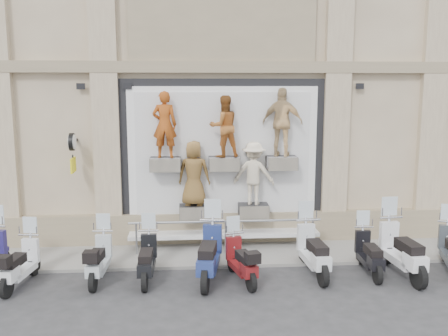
{
  "coord_description": "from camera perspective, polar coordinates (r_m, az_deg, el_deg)",
  "views": [
    {
      "loc": [
        -0.98,
        -10.45,
        4.4
      ],
      "look_at": [
        -0.05,
        1.9,
        2.32
      ],
      "focal_mm": 40.0,
      "sensor_mm": 36.0,
      "label": 1
    }
  ],
  "objects": [
    {
      "name": "clock_sign_bracket",
      "position": [
        13.34,
        -16.93,
        2.24
      ],
      "size": [
        0.1,
        0.8,
        1.02
      ],
      "color": "black",
      "rests_on": "ground"
    },
    {
      "name": "scooter_b",
      "position": [
        11.95,
        -22.34,
        -9.19
      ],
      "size": [
        0.77,
        1.8,
        1.42
      ],
      "primitive_type": null,
      "rotation": [
        0.0,
        0.0,
        -0.15
      ],
      "color": "silver",
      "rests_on": "ground"
    },
    {
      "name": "scooter_d",
      "position": [
        11.52,
        -8.82,
        -9.26
      ],
      "size": [
        0.54,
        1.76,
        1.42
      ],
      "primitive_type": null,
      "rotation": [
        0.0,
        0.0,
        -0.02
      ],
      "color": "black",
      "rests_on": "ground"
    },
    {
      "name": "scooter_e",
      "position": [
        11.35,
        -1.69,
        -8.62
      ],
      "size": [
        0.96,
        2.2,
        1.73
      ],
      "primitive_type": null,
      "rotation": [
        0.0,
        0.0,
        -0.17
      ],
      "color": "navy",
      "rests_on": "ground"
    },
    {
      "name": "scooter_h",
      "position": [
        12.25,
        16.29,
        -8.47
      ],
      "size": [
        0.57,
        1.72,
        1.39
      ],
      "primitive_type": null,
      "rotation": [
        0.0,
        0.0,
        -0.04
      ],
      "color": "black",
      "rests_on": "ground"
    },
    {
      "name": "building",
      "position": [
        17.55,
        -1.13,
        14.78
      ],
      "size": [
        14.0,
        8.6,
        12.0
      ],
      "primitive_type": null,
      "color": "#C5B090",
      "rests_on": "ground"
    },
    {
      "name": "scooter_c",
      "position": [
        11.71,
        -14.13,
        -9.13
      ],
      "size": [
        0.6,
        1.77,
        1.42
      ],
      "primitive_type": null,
      "rotation": [
        0.0,
        0.0,
        -0.05
      ],
      "color": "#ADB6BB",
      "rests_on": "ground"
    },
    {
      "name": "ground",
      "position": [
        11.38,
        1.0,
        -13.21
      ],
      "size": [
        90.0,
        90.0,
        0.0
      ],
      "primitive_type": "plane",
      "color": "#2E2E30",
      "rests_on": "ground"
    },
    {
      "name": "scooter_f",
      "position": [
        11.34,
        1.98,
        -9.57
      ],
      "size": [
        0.89,
        1.76,
        1.38
      ],
      "primitive_type": null,
      "rotation": [
        0.0,
        0.0,
        0.24
      ],
      "color": "maroon",
      "rests_on": "ground"
    },
    {
      "name": "sidewalk",
      "position": [
        13.32,
        0.16,
        -9.56
      ],
      "size": [
        16.0,
        2.2,
        0.08
      ],
      "primitive_type": "cube",
      "color": "gray",
      "rests_on": "ground"
    },
    {
      "name": "scooter_g",
      "position": [
        11.86,
        10.19,
        -8.24
      ],
      "size": [
        0.69,
        2.02,
        1.62
      ],
      "primitive_type": null,
      "rotation": [
        0.0,
        0.0,
        0.06
      ],
      "color": "silver",
      "rests_on": "ground"
    },
    {
      "name": "shop_vitrine",
      "position": [
        13.38,
        0.35,
        1.02
      ],
      "size": [
        5.6,
        0.91,
        4.3
      ],
      "color": "black",
      "rests_on": "ground"
    },
    {
      "name": "scooter_i",
      "position": [
        12.3,
        19.71,
        -7.75
      ],
      "size": [
        0.78,
        2.16,
        1.72
      ],
      "primitive_type": null,
      "rotation": [
        0.0,
        0.0,
        0.08
      ],
      "color": "silver",
      "rests_on": "ground"
    },
    {
      "name": "guard_rail",
      "position": [
        13.09,
        0.19,
        -7.95
      ],
      "size": [
        5.06,
        0.1,
        0.93
      ],
      "primitive_type": null,
      "color": "#9EA0A5",
      "rests_on": "ground"
    }
  ]
}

